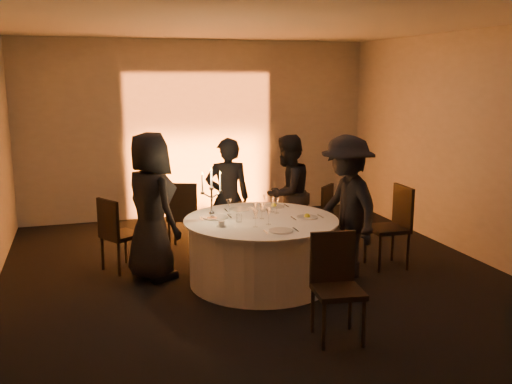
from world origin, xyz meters
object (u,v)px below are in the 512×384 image
object	(u,v)px
chair_left	(116,231)
chair_right	(394,221)
guest_right	(346,207)
coffee_cup	(221,224)
guest_back_left	(228,198)
chair_back_right	(320,211)
guest_left	(151,206)
chair_front	(336,280)
candelabra	(212,201)
banquet_table	(261,251)
chair_back_left	(183,212)
guest_back_right	(287,193)

from	to	relation	value
chair_left	chair_right	distance (m)	3.49
guest_right	coffee_cup	world-z (taller)	guest_right
guest_back_left	guest_right	size ratio (longest dim) A/B	0.94
chair_back_right	chair_right	world-z (taller)	chair_right
chair_left	guest_left	distance (m)	0.65
chair_left	guest_back_left	bearing A→B (deg)	-115.53
chair_right	chair_back_right	bearing A→B (deg)	-157.27
chair_front	candelabra	xyz separation A→B (m)	(-0.77, 1.72, 0.43)
coffee_cup	chair_front	bearing A→B (deg)	-61.58
banquet_table	guest_right	size ratio (longest dim) A/B	1.04
chair_right	guest_left	distance (m)	3.04
chair_back_left	guest_back_left	xyz separation A→B (m)	(0.52, -0.45, 0.25)
banquet_table	candelabra	world-z (taller)	candelabra
chair_back_left	guest_back_left	size ratio (longest dim) A/B	0.61
guest_back_left	guest_right	world-z (taller)	guest_right
coffee_cup	banquet_table	bearing A→B (deg)	19.94
banquet_table	candelabra	bearing A→B (deg)	164.75
banquet_table	guest_back_left	bearing A→B (deg)	97.38
chair_back_right	guest_left	distance (m)	2.65
guest_right	guest_left	bearing A→B (deg)	-111.15
banquet_table	guest_left	world-z (taller)	guest_left
guest_right	chair_back_left	bearing A→B (deg)	-138.51
chair_left	chair_back_left	distance (m)	1.12
chair_left	chair_back_left	xyz separation A→B (m)	(0.95, 0.59, 0.03)
chair_front	candelabra	distance (m)	1.93
chair_left	guest_left	world-z (taller)	guest_left
chair_left	guest_back_right	size ratio (longest dim) A/B	0.58
chair_back_right	chair_right	bearing A→B (deg)	67.49
chair_back_right	guest_right	xyz separation A→B (m)	(-0.27, -1.37, 0.38)
chair_right	chair_front	bearing A→B (deg)	-42.44
guest_right	chair_left	bearing A→B (deg)	-116.02
chair_front	coffee_cup	size ratio (longest dim) A/B	8.96
chair_back_left	chair_back_right	world-z (taller)	chair_back_left
chair_front	guest_back_right	distance (m)	2.73
chair_left	guest_back_left	size ratio (longest dim) A/B	0.58
chair_left	candelabra	size ratio (longest dim) A/B	1.52
chair_back_left	guest_back_right	bearing A→B (deg)	-173.51
guest_back_left	banquet_table	bearing A→B (deg)	104.75
chair_front	guest_left	bearing A→B (deg)	131.64
chair_front	guest_right	size ratio (longest dim) A/B	0.57
banquet_table	coffee_cup	size ratio (longest dim) A/B	16.36
guest_back_left	chair_front	bearing A→B (deg)	105.23
chair_back_right	candelabra	size ratio (longest dim) A/B	1.42
banquet_table	guest_back_left	distance (m)	1.13
guest_right	guest_back_left	bearing A→B (deg)	-139.53
guest_left	chair_left	bearing A→B (deg)	24.04
chair_back_right	chair_front	bearing A→B (deg)	25.42
guest_back_left	chair_back_right	bearing A→B (deg)	-163.47
banquet_table	chair_back_left	world-z (taller)	chair_back_left
chair_left	chair_front	bearing A→B (deg)	-174.63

